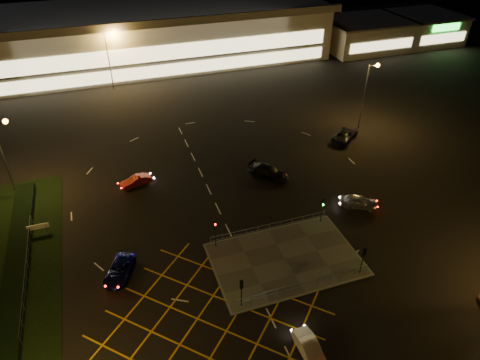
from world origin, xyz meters
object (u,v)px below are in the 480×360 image
object	(u,v)px
signal_sw	(241,288)
signal_nw	(215,229)
signal_ne	(323,205)
car_circ_red	(136,181)
car_left_blue	(119,270)
signal_se	(364,255)
car_queue_white	(310,350)
car_far_dkgrey	(268,172)
car_right_silver	(358,202)
car_east_grey	(345,135)

from	to	relation	value
signal_sw	signal_nw	size ratio (longest dim) A/B	1.00
signal_ne	car_circ_red	bearing A→B (deg)	142.86
signal_nw	car_left_blue	bearing A→B (deg)	-175.74
signal_se	signal_ne	size ratio (longest dim) A/B	1.00
car_queue_white	car_left_blue	distance (m)	18.92
car_far_dkgrey	car_left_blue	bearing A→B (deg)	166.92
signal_sw	signal_nw	bearing A→B (deg)	-90.00
signal_nw	signal_ne	world-z (taller)	same
car_far_dkgrey	signal_nw	bearing A→B (deg)	-176.38
signal_sw	car_right_silver	bearing A→B (deg)	-152.46
car_right_silver	car_left_blue	bearing A→B (deg)	122.96
signal_sw	car_circ_red	world-z (taller)	signal_sw
signal_nw	car_far_dkgrey	bearing A→B (deg)	45.72
signal_sw	car_circ_red	xyz separation A→B (m)	(-6.21, 21.78, -1.75)
signal_nw	car_queue_white	world-z (taller)	signal_nw
signal_nw	signal_se	bearing A→B (deg)	-33.65
signal_se	car_east_grey	size ratio (longest dim) A/B	0.59
signal_se	car_queue_white	distance (m)	10.62
car_far_dkgrey	car_circ_red	bearing A→B (deg)	125.24
signal_sw	car_far_dkgrey	xyz separation A→B (m)	(9.92, 18.16, -1.60)
signal_nw	signal_sw	bearing A→B (deg)	-90.00
signal_sw	car_left_blue	bearing A→B (deg)	-36.77
car_circ_red	car_east_grey	xyz separation A→B (m)	(30.38, 1.87, 0.13)
car_queue_white	car_left_blue	world-z (taller)	car_queue_white
signal_se	signal_sw	bearing A→B (deg)	0.00
car_east_grey	signal_nw	bearing A→B (deg)	85.75
car_left_blue	car_far_dkgrey	bearing A→B (deg)	53.50
signal_sw	car_queue_white	world-z (taller)	signal_sw
car_right_silver	car_circ_red	size ratio (longest dim) A/B	1.14
signal_sw	car_far_dkgrey	world-z (taller)	signal_sw
signal_sw	signal_se	world-z (taller)	same
car_queue_white	signal_sw	bearing A→B (deg)	118.49
car_east_grey	car_right_silver	bearing A→B (deg)	117.87
car_far_dkgrey	signal_se	bearing A→B (deg)	-125.56
car_queue_white	car_circ_red	world-z (taller)	car_queue_white
car_left_blue	car_queue_white	bearing A→B (deg)	-20.94
car_left_blue	car_far_dkgrey	xyz separation A→B (m)	(19.64, 10.89, 0.14)
signal_ne	car_queue_white	size ratio (longest dim) A/B	0.79
signal_se	car_east_grey	distance (m)	26.64
car_queue_white	car_left_blue	bearing A→B (deg)	133.26
signal_sw	car_left_blue	world-z (taller)	signal_sw
signal_nw	signal_ne	bearing A→B (deg)	0.00
car_queue_white	car_circ_red	xyz separation A→B (m)	(-9.77, 27.99, -0.04)
signal_ne	car_east_grey	bearing A→B (deg)	52.14
signal_nw	car_right_silver	xyz separation A→B (m)	(17.39, 1.08, -1.64)
car_east_grey	signal_ne	bearing A→B (deg)	104.96
car_queue_white	signal_ne	bearing A→B (deg)	57.96
signal_ne	car_queue_white	distance (m)	16.61
signal_sw	car_left_blue	size ratio (longest dim) A/B	0.71
signal_ne	car_left_blue	size ratio (longest dim) A/B	0.71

